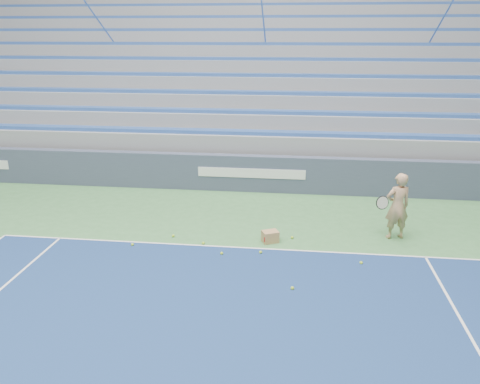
% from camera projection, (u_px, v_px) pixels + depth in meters
% --- Properties ---
extents(sponsor_barrier, '(30.00, 0.32, 1.10)m').
position_uv_depth(sponsor_barrier, '(252.00, 173.00, 14.02)').
color(sponsor_barrier, '#3B4359').
rests_on(sponsor_barrier, ground).
extents(bleachers, '(31.00, 9.15, 7.30)m').
position_uv_depth(bleachers, '(265.00, 90.00, 18.81)').
color(bleachers, gray).
rests_on(bleachers, ground).
extents(tennis_player, '(0.93, 0.88, 1.58)m').
position_uv_depth(tennis_player, '(397.00, 206.00, 10.69)').
color(tennis_player, tan).
rests_on(tennis_player, ground).
extents(ball_box, '(0.43, 0.40, 0.26)m').
position_uv_depth(ball_box, '(270.00, 237.00, 10.69)').
color(ball_box, '#A57D50').
rests_on(ball_box, ground).
extents(tennis_ball_0, '(0.07, 0.07, 0.07)m').
position_uv_depth(tennis_ball_0, '(222.00, 253.00, 10.10)').
color(tennis_ball_0, '#B1D82C').
rests_on(tennis_ball_0, ground).
extents(tennis_ball_1, '(0.07, 0.07, 0.07)m').
position_uv_depth(tennis_ball_1, '(261.00, 252.00, 10.15)').
color(tennis_ball_1, '#B1D82C').
rests_on(tennis_ball_1, ground).
extents(tennis_ball_2, '(0.07, 0.07, 0.07)m').
position_uv_depth(tennis_ball_2, '(173.00, 236.00, 10.97)').
color(tennis_ball_2, '#B1D82C').
rests_on(tennis_ball_2, ground).
extents(tennis_ball_3, '(0.07, 0.07, 0.07)m').
position_uv_depth(tennis_ball_3, '(292.00, 237.00, 10.88)').
color(tennis_ball_3, '#B1D82C').
rests_on(tennis_ball_3, ground).
extents(tennis_ball_4, '(0.07, 0.07, 0.07)m').
position_uv_depth(tennis_ball_4, '(361.00, 263.00, 9.69)').
color(tennis_ball_4, '#B1D82C').
rests_on(tennis_ball_4, ground).
extents(tennis_ball_5, '(0.07, 0.07, 0.07)m').
position_uv_depth(tennis_ball_5, '(203.00, 243.00, 10.59)').
color(tennis_ball_5, '#B1D82C').
rests_on(tennis_ball_5, ground).
extents(tennis_ball_6, '(0.07, 0.07, 0.07)m').
position_uv_depth(tennis_ball_6, '(132.00, 245.00, 10.52)').
color(tennis_ball_6, '#B1D82C').
rests_on(tennis_ball_6, ground).
extents(tennis_ball_7, '(0.07, 0.07, 0.07)m').
position_uv_depth(tennis_ball_7, '(292.00, 288.00, 8.73)').
color(tennis_ball_7, '#B1D82C').
rests_on(tennis_ball_7, ground).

